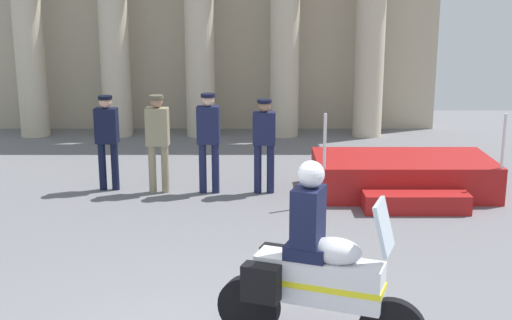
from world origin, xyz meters
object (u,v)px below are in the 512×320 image
object	(u,v)px
officer_in_row_2	(211,135)
officer_in_row_3	(266,138)
officer_in_row_1	(160,136)
reviewing_stand	(405,177)
officer_in_row_0	(109,135)
motorcycle_with_rider	(314,272)

from	to	relation	value
officer_in_row_2	officer_in_row_3	size ratio (longest dim) A/B	1.06
officer_in_row_1	reviewing_stand	bearing A→B (deg)	-177.61
reviewing_stand	officer_in_row_0	world-z (taller)	officer_in_row_0
officer_in_row_1	motorcycle_with_rider	bearing A→B (deg)	116.22
officer_in_row_2	reviewing_stand	bearing A→B (deg)	-177.53
reviewing_stand	officer_in_row_1	size ratio (longest dim) A/B	1.78
officer_in_row_3	officer_in_row_0	bearing A→B (deg)	-0.41
officer_in_row_2	officer_in_row_3	distance (m)	0.95
officer_in_row_0	officer_in_row_1	xyz separation A→B (m)	(0.90, -0.16, 0.02)
officer_in_row_0	officer_in_row_1	size ratio (longest dim) A/B	0.98
reviewing_stand	officer_in_row_1	bearing A→B (deg)	178.82
reviewing_stand	officer_in_row_0	bearing A→B (deg)	177.25
officer_in_row_0	motorcycle_with_rider	size ratio (longest dim) A/B	0.83
officer_in_row_1	officer_in_row_0	bearing A→B (deg)	-6.44
reviewing_stand	officer_in_row_0	size ratio (longest dim) A/B	1.82
reviewing_stand	motorcycle_with_rider	xyz separation A→B (m)	(-1.99, -5.23, 0.50)
reviewing_stand	officer_in_row_3	size ratio (longest dim) A/B	1.85
officer_in_row_0	officer_in_row_3	xyz separation A→B (m)	(2.72, -0.19, -0.02)
officer_in_row_0	officer_in_row_3	distance (m)	2.72
reviewing_stand	officer_in_row_2	world-z (taller)	officer_in_row_2
officer_in_row_1	officer_in_row_3	world-z (taller)	officer_in_row_1
officer_in_row_3	officer_in_row_2	bearing A→B (deg)	3.13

